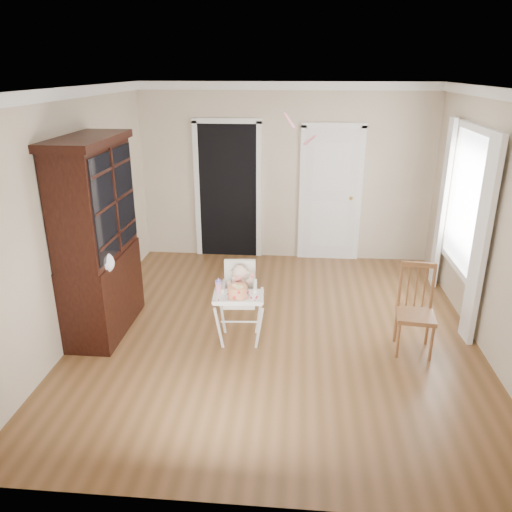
# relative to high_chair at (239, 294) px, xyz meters

# --- Properties ---
(floor) EXTENTS (5.00, 5.00, 0.00)m
(floor) POSITION_rel_high_chair_xyz_m (0.40, 0.24, -0.58)
(floor) COLOR brown
(floor) RESTS_ON ground
(ceiling) EXTENTS (5.00, 5.00, 0.00)m
(ceiling) POSITION_rel_high_chair_xyz_m (0.40, 0.24, 2.12)
(ceiling) COLOR white
(ceiling) RESTS_ON wall_back
(wall_back) EXTENTS (4.50, 0.00, 4.50)m
(wall_back) POSITION_rel_high_chair_xyz_m (0.40, 2.74, 0.77)
(wall_back) COLOR beige
(wall_back) RESTS_ON floor
(wall_left) EXTENTS (0.00, 5.00, 5.00)m
(wall_left) POSITION_rel_high_chair_xyz_m (-1.85, 0.24, 0.77)
(wall_left) COLOR beige
(wall_left) RESTS_ON floor
(wall_right) EXTENTS (0.00, 5.00, 5.00)m
(wall_right) POSITION_rel_high_chair_xyz_m (2.65, 0.24, 0.77)
(wall_right) COLOR beige
(wall_right) RESTS_ON floor
(crown_molding) EXTENTS (4.50, 5.00, 0.12)m
(crown_molding) POSITION_rel_high_chair_xyz_m (0.40, 0.24, 2.06)
(crown_molding) COLOR white
(crown_molding) RESTS_ON ceiling
(doorway) EXTENTS (1.06, 0.05, 2.22)m
(doorway) POSITION_rel_high_chair_xyz_m (-0.50, 2.72, 0.53)
(doorway) COLOR black
(doorway) RESTS_ON wall_back
(closet_door) EXTENTS (0.96, 0.09, 2.13)m
(closet_door) POSITION_rel_high_chair_xyz_m (1.10, 2.72, 0.45)
(closet_door) COLOR white
(closet_door) RESTS_ON wall_back
(window_right) EXTENTS (0.13, 1.84, 2.30)m
(window_right) POSITION_rel_high_chair_xyz_m (2.58, 1.04, 0.71)
(window_right) COLOR white
(window_right) RESTS_ON wall_right
(high_chair) EXTENTS (0.58, 0.70, 0.93)m
(high_chair) POSITION_rel_high_chair_xyz_m (0.00, 0.00, 0.00)
(high_chair) COLOR white
(high_chair) RESTS_ON floor
(baby) EXTENTS (0.27, 0.20, 0.39)m
(baby) POSITION_rel_high_chair_xyz_m (-0.00, 0.02, 0.12)
(baby) COLOR beige
(baby) RESTS_ON high_chair
(cake) EXTENTS (0.26, 0.26, 0.12)m
(cake) POSITION_rel_high_chair_xyz_m (0.01, -0.23, 0.13)
(cake) COLOR silver
(cake) RESTS_ON high_chair
(sippy_cup) EXTENTS (0.07, 0.07, 0.18)m
(sippy_cup) POSITION_rel_high_chair_xyz_m (-0.20, -0.15, 0.15)
(sippy_cup) COLOR pink
(sippy_cup) RESTS_ON high_chair
(china_cabinet) EXTENTS (0.59, 1.32, 2.23)m
(china_cabinet) POSITION_rel_high_chair_xyz_m (-1.59, 0.14, 0.54)
(china_cabinet) COLOR black
(china_cabinet) RESTS_ON floor
(dining_chair) EXTENTS (0.43, 0.43, 0.97)m
(dining_chair) POSITION_rel_high_chair_xyz_m (1.89, -0.03, -0.13)
(dining_chair) COLOR brown
(dining_chair) RESTS_ON floor
(streamer) EXTENTS (0.16, 0.48, 0.15)m
(streamer) POSITION_rel_high_chair_xyz_m (0.47, 1.27, 1.72)
(streamer) COLOR pink
(streamer) RESTS_ON ceiling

